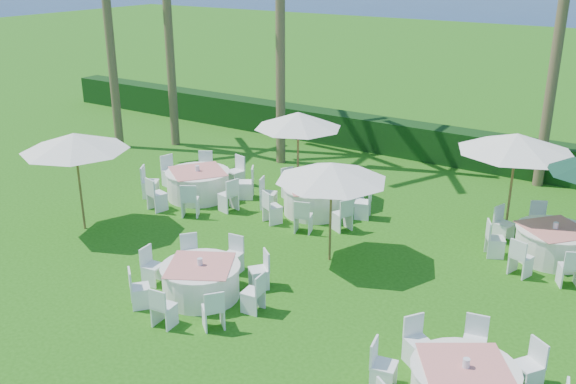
% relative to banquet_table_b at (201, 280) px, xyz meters
% --- Properties ---
extents(ground, '(120.00, 120.00, 0.00)m').
position_rel_banquet_table_b_xyz_m(ground, '(-0.38, -0.00, -0.39)').
color(ground, '#20570E').
rests_on(ground, ground).
extents(hedge, '(34.00, 1.00, 1.20)m').
position_rel_banquet_table_b_xyz_m(hedge, '(-0.38, 12.00, 0.21)').
color(hedge, black).
rests_on(hedge, ground).
extents(banquet_table_b, '(2.99, 2.99, 0.91)m').
position_rel_banquet_table_b_xyz_m(banquet_table_b, '(0.00, 0.00, 0.00)').
color(banquet_table_b, white).
rests_on(banquet_table_b, ground).
extents(banquet_table_d, '(3.36, 3.36, 1.01)m').
position_rel_banquet_table_b_xyz_m(banquet_table_d, '(-3.97, 4.53, 0.05)').
color(banquet_table_d, white).
rests_on(banquet_table_d, ground).
extents(banquet_table_e, '(3.13, 3.13, 0.96)m').
position_rel_banquet_table_b_xyz_m(banquet_table_e, '(-0.39, 5.39, 0.03)').
color(banquet_table_e, white).
rests_on(banquet_table_e, ground).
extents(banquet_table_f, '(3.09, 3.09, 0.95)m').
position_rel_banquet_table_b_xyz_m(banquet_table_f, '(5.90, 6.04, 0.02)').
color(banquet_table_f, white).
rests_on(banquet_table_f, ground).
extents(umbrella_a, '(2.76, 2.76, 2.65)m').
position_rel_banquet_table_b_xyz_m(umbrella_a, '(-4.99, 1.06, 2.02)').
color(umbrella_a, brown).
rests_on(umbrella_a, ground).
extents(umbrella_b, '(2.63, 2.63, 2.47)m').
position_rel_banquet_table_b_xyz_m(umbrella_b, '(1.44, 3.04, 1.85)').
color(umbrella_b, brown).
rests_on(umbrella_b, ground).
extents(umbrella_c, '(2.56, 2.56, 2.68)m').
position_rel_banquet_table_b_xyz_m(umbrella_c, '(-1.37, 6.03, 2.05)').
color(umbrella_c, brown).
rests_on(umbrella_c, ground).
extents(umbrella_d, '(2.95, 2.95, 2.74)m').
position_rel_banquet_table_b_xyz_m(umbrella_d, '(4.57, 6.86, 2.11)').
color(umbrella_d, brown).
rests_on(umbrella_d, ground).
extents(palm_b, '(4.28, 4.35, 9.33)m').
position_rel_banquet_table_b_xyz_m(palm_b, '(-3.83, 8.81, 4.73)').
color(palm_b, brown).
rests_on(palm_b, ground).
extents(palm_d, '(4.39, 4.20, 8.18)m').
position_rel_banquet_table_b_xyz_m(palm_d, '(4.36, 11.30, 4.14)').
color(palm_d, brown).
rests_on(palm_d, ground).
extents(palm_f, '(4.41, 4.09, 8.31)m').
position_rel_banquet_table_b_xyz_m(palm_f, '(-10.04, 7.03, 4.21)').
color(palm_f, brown).
rests_on(palm_f, ground).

